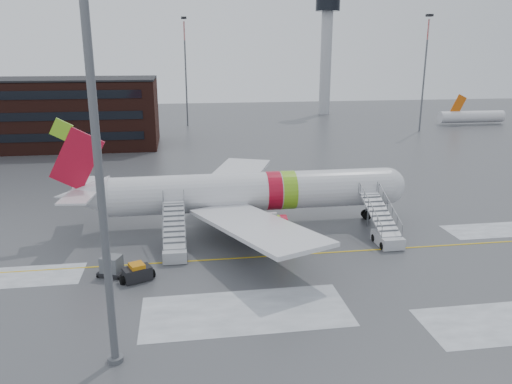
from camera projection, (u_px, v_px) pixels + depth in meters
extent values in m
plane|color=#494C4F|center=(298.00, 250.00, 44.14)|extent=(260.00, 260.00, 0.00)
cylinder|color=silver|center=(253.00, 191.00, 49.64)|extent=(28.00, 3.80, 3.80)
sphere|color=silver|center=(386.00, 186.00, 51.69)|extent=(3.80, 3.80, 3.80)
cube|color=black|center=(396.00, 181.00, 51.71)|extent=(1.09, 1.60, 0.97)
cone|color=silver|center=(82.00, 196.00, 47.17)|extent=(5.20, 3.72, 3.72)
cube|color=#B50D26|center=(77.00, 159.00, 46.19)|extent=(5.27, 0.30, 6.09)
cube|color=#82C51F|center=(61.00, 130.00, 45.26)|extent=(2.16, 0.26, 2.16)
cube|color=silver|center=(88.00, 182.00, 49.50)|extent=(3.07, 4.85, 0.18)
cube|color=silver|center=(78.00, 197.00, 44.55)|extent=(3.07, 4.85, 0.18)
cube|color=silver|center=(234.00, 177.00, 57.74)|extent=(10.72, 15.97, 1.13)
cube|color=silver|center=(256.00, 226.00, 41.58)|extent=(10.72, 15.97, 1.13)
cylinder|color=silver|center=(251.00, 196.00, 55.19)|extent=(3.40, 2.10, 2.10)
cylinder|color=silver|center=(267.00, 227.00, 45.31)|extent=(3.40, 2.10, 2.10)
cylinder|color=#595B60|center=(366.00, 211.00, 52.11)|extent=(0.20, 0.20, 1.80)
cylinder|color=black|center=(366.00, 215.00, 52.23)|extent=(0.90, 0.56, 0.90)
cylinder|color=black|center=(245.00, 213.00, 52.69)|extent=(0.90, 0.56, 0.90)
cylinder|color=black|center=(252.00, 229.00, 48.12)|extent=(0.90, 0.56, 0.90)
cube|color=#B7B9BF|center=(388.00, 239.00, 45.16)|extent=(2.00, 3.20, 1.00)
cube|color=#B7B9BF|center=(380.00, 214.00, 46.70)|extent=(1.90, 5.87, 2.52)
cube|color=#B7B9BF|center=(368.00, 193.00, 49.51)|extent=(1.90, 1.40, 0.15)
cylinder|color=#595B60|center=(368.00, 210.00, 49.60)|extent=(0.16, 0.16, 3.40)
cylinder|color=black|center=(382.00, 246.00, 44.13)|extent=(0.25, 0.70, 0.70)
cylinder|color=black|center=(392.00, 237.00, 46.29)|extent=(0.25, 0.70, 0.70)
cube|color=#A7AAAE|center=(175.00, 252.00, 42.37)|extent=(2.00, 3.20, 1.00)
cube|color=#A7AAAE|center=(174.00, 225.00, 43.91)|extent=(1.90, 5.87, 2.52)
cube|color=#A7AAAE|center=(174.00, 201.00, 46.72)|extent=(1.90, 1.40, 0.15)
cylinder|color=#595B60|center=(174.00, 220.00, 46.81)|extent=(0.16, 0.16, 3.40)
cylinder|color=black|center=(164.00, 259.00, 41.34)|extent=(0.25, 0.70, 0.70)
cylinder|color=black|center=(185.00, 249.00, 43.50)|extent=(0.25, 0.70, 0.70)
cube|color=black|center=(279.00, 236.00, 46.07)|extent=(2.90, 1.58, 0.72)
cube|color=silver|center=(274.00, 229.00, 45.79)|extent=(1.46, 1.46, 0.93)
cube|color=black|center=(274.00, 226.00, 45.69)|extent=(1.25, 1.35, 0.15)
cylinder|color=black|center=(270.00, 241.00, 45.25)|extent=(0.32, 0.73, 0.72)
cylinder|color=black|center=(292.00, 240.00, 45.57)|extent=(0.32, 0.73, 0.72)
cylinder|color=black|center=(267.00, 235.00, 46.62)|extent=(0.32, 0.73, 0.72)
cylinder|color=black|center=(288.00, 234.00, 46.94)|extent=(0.32, 0.73, 0.72)
cube|color=black|center=(112.00, 273.00, 39.12)|extent=(2.33, 2.03, 0.31)
cube|color=slate|center=(111.00, 264.00, 38.92)|extent=(1.80, 1.75, 1.33)
cylinder|color=black|center=(99.00, 278.00, 38.42)|extent=(0.24, 0.31, 0.27)
cylinder|color=black|center=(125.00, 270.00, 39.86)|extent=(0.24, 0.31, 0.27)
cube|color=black|center=(137.00, 274.00, 38.14)|extent=(2.39, 1.94, 1.03)
cube|color=#C5730B|center=(137.00, 266.00, 37.97)|extent=(1.39, 1.45, 0.41)
cylinder|color=black|center=(127.00, 278.00, 38.09)|extent=(1.19, 0.97, 0.62)
cylinder|color=black|center=(149.00, 276.00, 38.33)|extent=(1.19, 0.97, 0.62)
cylinder|color=#595B60|center=(99.00, 178.00, 25.40)|extent=(0.44, 0.44, 21.55)
cylinder|color=#595B60|center=(115.00, 359.00, 28.30)|extent=(0.90, 0.90, 0.30)
cylinder|color=#B2B5BA|center=(326.00, 62.00, 135.02)|extent=(3.00, 3.00, 28.00)
cylinder|color=black|center=(328.00, 5.00, 131.05)|extent=(6.40, 6.40, 3.00)
cylinder|color=#595B60|center=(423.00, 87.00, 106.60)|extent=(0.36, 0.36, 19.20)
cylinder|color=#CC7272|center=(428.00, 30.00, 103.45)|extent=(0.32, 0.32, 4.32)
cube|color=black|center=(430.00, 15.00, 102.66)|extent=(1.20, 1.20, 0.50)
cylinder|color=#595B60|center=(186.00, 84.00, 114.50)|extent=(0.36, 0.36, 19.20)
cylinder|color=#CC7272|center=(184.00, 31.00, 111.35)|extent=(0.32, 0.32, 4.32)
cube|color=black|center=(184.00, 18.00, 110.56)|extent=(1.20, 1.20, 0.50)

